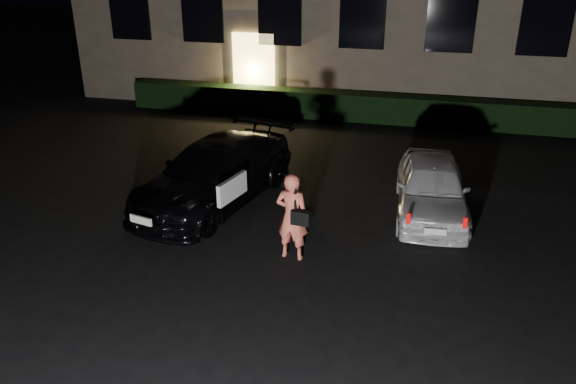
# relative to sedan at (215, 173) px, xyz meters

# --- Properties ---
(ground) EXTENTS (80.00, 80.00, 0.00)m
(ground) POSITION_rel_sedan_xyz_m (2.12, -3.59, -0.65)
(ground) COLOR black
(ground) RESTS_ON ground
(hedge) EXTENTS (15.00, 0.70, 0.85)m
(hedge) POSITION_rel_sedan_xyz_m (2.12, 6.91, -0.23)
(hedge) COLOR black
(hedge) RESTS_ON ground
(sedan) EXTENTS (2.86, 4.82, 1.31)m
(sedan) POSITION_rel_sedan_xyz_m (0.00, 0.00, 0.00)
(sedan) COLOR black
(sedan) RESTS_ON ground
(hatch) EXTENTS (1.60, 3.53, 1.17)m
(hatch) POSITION_rel_sedan_xyz_m (4.50, 0.49, -0.07)
(hatch) COLOR white
(hatch) RESTS_ON ground
(man) EXTENTS (0.67, 0.45, 1.61)m
(man) POSITION_rel_sedan_xyz_m (2.16, -1.92, 0.15)
(man) COLOR #ED6953
(man) RESTS_ON ground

